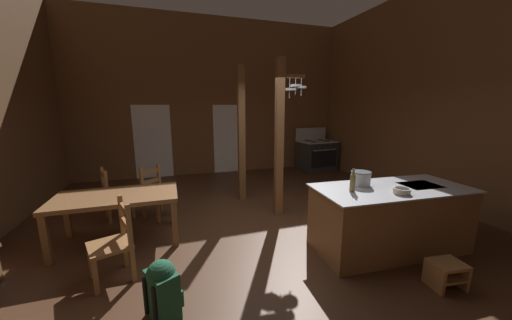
# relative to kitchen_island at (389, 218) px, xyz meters

# --- Properties ---
(ground_plane) EXTENTS (8.56, 9.30, 0.10)m
(ground_plane) POSITION_rel_kitchen_island_xyz_m (-1.61, 0.97, -0.51)
(ground_plane) COLOR #422819
(wall_back) EXTENTS (8.56, 0.14, 4.49)m
(wall_back) POSITION_rel_kitchen_island_xyz_m (-1.61, 5.29, 1.79)
(wall_back) COLOR brown
(wall_back) RESTS_ON ground_plane
(wall_right) EXTENTS (0.14, 9.30, 4.49)m
(wall_right) POSITION_rel_kitchen_island_xyz_m (2.34, 0.97, 1.79)
(wall_right) COLOR brown
(wall_right) RESTS_ON ground_plane
(glazed_door_back_left) EXTENTS (1.00, 0.01, 2.05)m
(glazed_door_back_left) POSITION_rel_kitchen_island_xyz_m (-3.35, 5.22, 0.57)
(glazed_door_back_left) COLOR white
(glazed_door_back_left) RESTS_ON ground_plane
(glazed_panel_back_right) EXTENTS (0.84, 0.01, 2.05)m
(glazed_panel_back_right) POSITION_rel_kitchen_island_xyz_m (-1.22, 5.22, 0.57)
(glazed_panel_back_right) COLOR white
(glazed_panel_back_right) RESTS_ON ground_plane
(kitchen_island) EXTENTS (2.21, 1.08, 0.91)m
(kitchen_island) POSITION_rel_kitchen_island_xyz_m (0.00, 0.00, 0.00)
(kitchen_island) COLOR brown
(kitchen_island) RESTS_ON ground_plane
(stove_range) EXTENTS (1.22, 0.92, 1.32)m
(stove_range) POSITION_rel_kitchen_island_xyz_m (1.54, 4.61, 0.03)
(stove_range) COLOR #2B2B2B
(stove_range) RESTS_ON ground_plane
(support_post_with_pot_rack) EXTENTS (0.57, 0.26, 2.84)m
(support_post_with_pot_rack) POSITION_rel_kitchen_island_xyz_m (-0.98, 1.66, 1.08)
(support_post_with_pot_rack) COLOR brown
(support_post_with_pot_rack) RESTS_ON ground_plane
(support_post_center) EXTENTS (0.14, 0.14, 2.84)m
(support_post_center) POSITION_rel_kitchen_island_xyz_m (-1.45, 2.68, 0.97)
(support_post_center) COLOR brown
(support_post_center) RESTS_ON ground_plane
(step_stool) EXTENTS (0.39, 0.32, 0.30)m
(step_stool) POSITION_rel_kitchen_island_xyz_m (-0.02, -0.89, -0.28)
(step_stool) COLOR olive
(step_stool) RESTS_ON ground_plane
(dining_table) EXTENTS (1.70, 0.90, 0.74)m
(dining_table) POSITION_rel_kitchen_island_xyz_m (-3.70, 1.40, 0.20)
(dining_table) COLOR brown
(dining_table) RESTS_ON ground_plane
(ladderback_chair_near_window) EXTENTS (0.62, 0.62, 0.95)m
(ladderback_chair_near_window) POSITION_rel_kitchen_island_xyz_m (-3.19, 2.24, -0.00)
(ladderback_chair_near_window) COLOR olive
(ladderback_chair_near_window) RESTS_ON ground_plane
(ladderback_chair_by_post) EXTENTS (0.56, 0.56, 0.95)m
(ladderback_chair_by_post) POSITION_rel_kitchen_island_xyz_m (-3.59, 0.44, -0.00)
(ladderback_chair_by_post) COLOR olive
(ladderback_chair_by_post) RESTS_ON ground_plane
(ladderback_chair_at_table_end) EXTENTS (0.56, 0.56, 0.95)m
(ladderback_chair_at_table_end) POSITION_rel_kitchen_island_xyz_m (-3.90, 2.36, -0.00)
(ladderback_chair_at_table_end) COLOR olive
(ladderback_chair_at_table_end) RESTS_ON ground_plane
(backpack) EXTENTS (0.38, 0.39, 0.60)m
(backpack) POSITION_rel_kitchen_island_xyz_m (-3.06, -0.37, -0.14)
(backpack) COLOR #1E5138
(backpack) RESTS_ON ground_plane
(stockpot_on_counter) EXTENTS (0.35, 0.28, 0.20)m
(stockpot_on_counter) POSITION_rel_kitchen_island_xyz_m (-0.36, 0.23, 0.56)
(stockpot_on_counter) COLOR #A8AAB2
(stockpot_on_counter) RESTS_ON kitchen_island
(mixing_bowl_on_counter) EXTENTS (0.21, 0.21, 0.07)m
(mixing_bowl_on_counter) POSITION_rel_kitchen_island_xyz_m (-0.10, -0.25, 0.49)
(mixing_bowl_on_counter) COLOR #B2A893
(mixing_bowl_on_counter) RESTS_ON kitchen_island
(bottle_tall_on_counter) EXTENTS (0.07, 0.07, 0.31)m
(bottle_tall_on_counter) POSITION_rel_kitchen_island_xyz_m (-0.66, 0.02, 0.58)
(bottle_tall_on_counter) COLOR brown
(bottle_tall_on_counter) RESTS_ON kitchen_island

